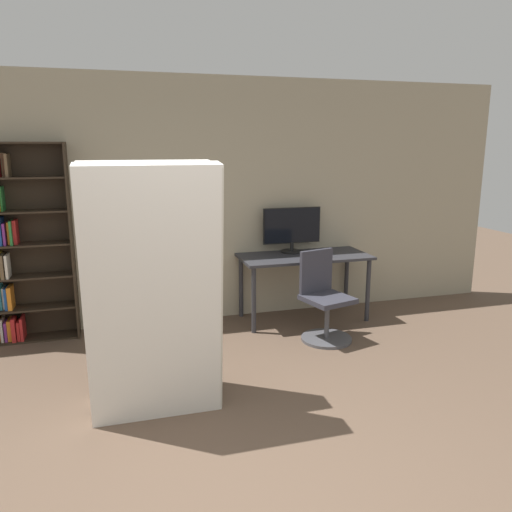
# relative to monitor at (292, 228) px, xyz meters

# --- Properties ---
(wall_back) EXTENTS (8.00, 0.06, 2.70)m
(wall_back) POSITION_rel_monitor_xyz_m (-1.33, 0.17, 0.31)
(wall_back) COLOR tan
(wall_back) RESTS_ON ground
(desk) EXTENTS (1.46, 0.66, 0.75)m
(desk) POSITION_rel_monitor_xyz_m (0.09, -0.19, -0.37)
(desk) COLOR #2D2D33
(desk) RESTS_ON ground
(monitor) EXTENTS (0.69, 0.25, 0.52)m
(monitor) POSITION_rel_monitor_xyz_m (0.00, 0.00, 0.00)
(monitor) COLOR black
(monitor) RESTS_ON desk
(office_chair) EXTENTS (0.54, 0.54, 0.92)m
(office_chair) POSITION_rel_monitor_xyz_m (0.06, -0.82, -0.67)
(office_chair) COLOR #4C4C51
(office_chair) RESTS_ON ground
(bookshelf) EXTENTS (0.80, 0.29, 2.00)m
(bookshelf) POSITION_rel_monitor_xyz_m (-2.87, 0.03, -0.04)
(bookshelf) COLOR #2D2319
(bookshelf) RESTS_ON ground
(mattress_near) EXTENTS (0.94, 0.38, 1.87)m
(mattress_near) POSITION_rel_monitor_xyz_m (-1.72, -1.92, -0.10)
(mattress_near) COLOR silver
(mattress_near) RESTS_ON ground
(mattress_far) EXTENTS (0.94, 0.33, 1.86)m
(mattress_far) POSITION_rel_monitor_xyz_m (-1.72, -1.59, -0.10)
(mattress_far) COLOR silver
(mattress_far) RESTS_ON ground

